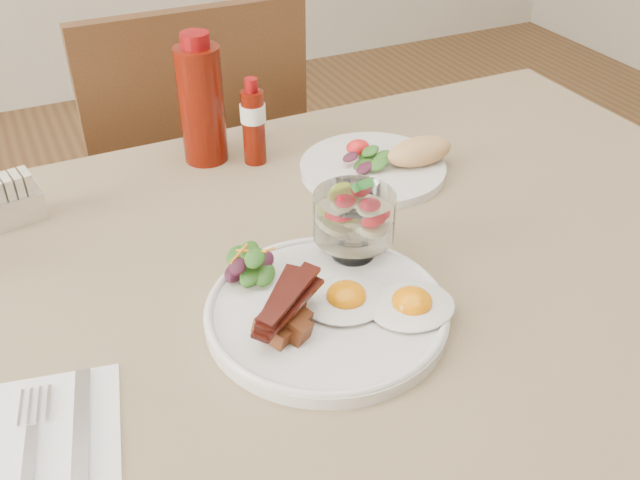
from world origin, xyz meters
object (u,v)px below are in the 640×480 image
(hot_sauce_bottle, at_px, (253,123))
(sugar_caddy, at_px, (12,202))
(chair_far, at_px, (193,185))
(table, at_px, (330,324))
(second_plate, at_px, (384,163))
(fruit_cup, at_px, (354,216))
(ketchup_bottle, at_px, (201,103))
(main_plate, at_px, (327,313))

(hot_sauce_bottle, relative_size, sugar_caddy, 1.65)
(chair_far, bearing_deg, hot_sauce_bottle, -87.05)
(chair_far, xyz_separation_m, sugar_caddy, (-0.34, -0.37, 0.26))
(table, bearing_deg, hot_sauce_bottle, 86.63)
(hot_sauce_bottle, height_order, sugar_caddy, hot_sauce_bottle)
(second_plate, bearing_deg, sugar_caddy, 169.74)
(sugar_caddy, bearing_deg, fruit_cup, -47.53)
(chair_far, xyz_separation_m, fruit_cup, (0.03, -0.66, 0.30))
(hot_sauce_bottle, bearing_deg, chair_far, 92.95)
(table, distance_m, second_plate, 0.29)
(fruit_cup, height_order, second_plate, fruit_cup)
(second_plate, bearing_deg, ketchup_bottle, 145.83)
(hot_sauce_bottle, distance_m, sugar_caddy, 0.36)
(table, xyz_separation_m, second_plate, (0.19, 0.19, 0.10))
(table, xyz_separation_m, main_plate, (-0.04, -0.08, 0.10))
(ketchup_bottle, bearing_deg, second_plate, -34.17)
(chair_far, bearing_deg, ketchup_bottle, -98.85)
(table, relative_size, sugar_caddy, 15.81)
(hot_sauce_bottle, bearing_deg, table, -93.37)
(fruit_cup, bearing_deg, main_plate, -133.31)
(main_plate, distance_m, second_plate, 0.36)
(main_plate, relative_size, sugar_caddy, 3.33)
(hot_sauce_bottle, bearing_deg, sugar_caddy, -176.73)
(table, bearing_deg, main_plate, -119.31)
(fruit_cup, distance_m, hot_sauce_bottle, 0.31)
(ketchup_bottle, xyz_separation_m, hot_sauce_bottle, (0.07, -0.04, -0.03))
(fruit_cup, xyz_separation_m, ketchup_bottle, (-0.08, 0.35, 0.02))
(fruit_cup, relative_size, hot_sauce_bottle, 0.73)
(table, height_order, chair_far, chair_far)
(fruit_cup, xyz_separation_m, second_plate, (0.15, 0.19, -0.06))
(main_plate, height_order, ketchup_bottle, ketchup_bottle)
(chair_far, distance_m, hot_sauce_bottle, 0.46)
(second_plate, relative_size, ketchup_bottle, 1.16)
(hot_sauce_bottle, bearing_deg, second_plate, -34.88)
(chair_far, height_order, second_plate, chair_far)
(main_plate, xyz_separation_m, ketchup_bottle, (-0.00, 0.43, 0.09))
(fruit_cup, xyz_separation_m, sugar_caddy, (-0.37, 0.29, -0.04))
(main_plate, distance_m, sugar_caddy, 0.47)
(chair_far, distance_m, sugar_caddy, 0.57)
(second_plate, distance_m, ketchup_bottle, 0.29)
(table, height_order, hot_sauce_bottle, hot_sauce_bottle)
(fruit_cup, bearing_deg, table, -178.11)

